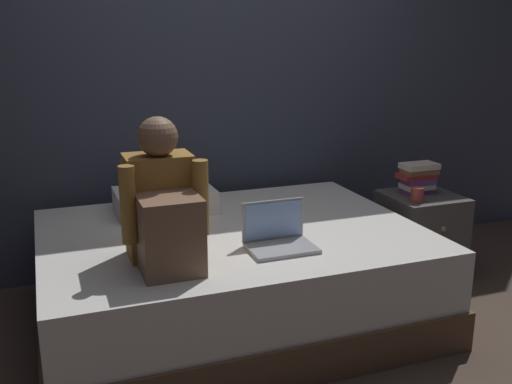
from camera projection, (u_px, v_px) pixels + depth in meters
The scene contains 9 objects.
ground_plane at pixel (287, 337), 3.05m from camera, with size 8.00×8.00×0.00m, color #47382D.
wall_back at pixel (216, 60), 3.77m from camera, with size 5.60×0.10×2.70m, color #383D4C.
bed at pixel (232, 275), 3.18m from camera, with size 2.00×1.50×0.52m.
nightstand at pixel (420, 236), 3.74m from camera, with size 0.44×0.46×0.54m.
person_sitting at pixel (163, 209), 2.61m from camera, with size 0.39×0.44×0.66m.
laptop at pixel (278, 237), 2.84m from camera, with size 0.32×0.23×0.22m.
pillow at pixel (165, 200), 3.41m from camera, with size 0.56×0.36×0.13m, color silver.
book_stack at pixel (418, 178), 3.67m from camera, with size 0.24×0.15×0.20m.
mug at pixel (417, 195), 3.50m from camera, with size 0.08×0.08×0.09m, color #933833.
Camera 1 is at (-1.11, -2.51, 1.53)m, focal length 41.24 mm.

